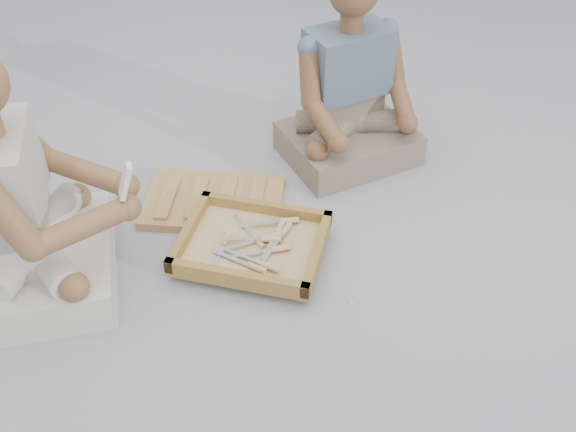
{
  "coord_description": "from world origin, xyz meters",
  "views": [
    {
      "loc": [
        -0.04,
        -1.41,
        1.66
      ],
      "look_at": [
        -0.03,
        0.19,
        0.3
      ],
      "focal_mm": 40.0,
      "sensor_mm": 36.0,
      "label": 1
    }
  ],
  "objects_px": {
    "carved_panel": "(214,202)",
    "companion": "(350,100)",
    "tool_tray": "(252,245)",
    "craftsman": "(29,215)"
  },
  "relations": [
    {
      "from": "carved_panel",
      "to": "companion",
      "type": "relative_size",
      "value": 0.66
    },
    {
      "from": "companion",
      "to": "tool_tray",
      "type": "bearing_deg",
      "value": 32.33
    },
    {
      "from": "tool_tray",
      "to": "companion",
      "type": "xyz_separation_m",
      "value": [
        0.39,
        0.66,
        0.22
      ]
    },
    {
      "from": "carved_panel",
      "to": "tool_tray",
      "type": "xyz_separation_m",
      "value": [
        0.17,
        -0.3,
        0.04
      ]
    },
    {
      "from": "craftsman",
      "to": "tool_tray",
      "type": "bearing_deg",
      "value": 86.59
    },
    {
      "from": "tool_tray",
      "to": "companion",
      "type": "distance_m",
      "value": 0.8
    },
    {
      "from": "carved_panel",
      "to": "craftsman",
      "type": "bearing_deg",
      "value": -142.89
    },
    {
      "from": "tool_tray",
      "to": "craftsman",
      "type": "relative_size",
      "value": 0.68
    },
    {
      "from": "craftsman",
      "to": "companion",
      "type": "bearing_deg",
      "value": 112.23
    },
    {
      "from": "carved_panel",
      "to": "tool_tray",
      "type": "bearing_deg",
      "value": -60.64
    }
  ]
}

